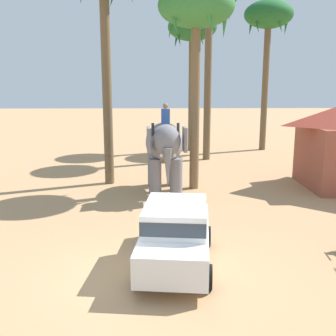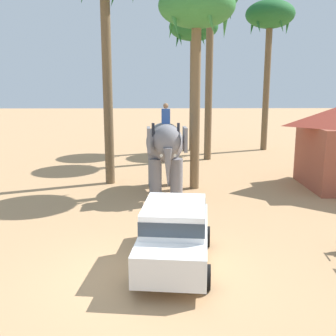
# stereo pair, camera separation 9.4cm
# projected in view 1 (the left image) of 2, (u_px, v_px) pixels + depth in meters

# --- Properties ---
(ground_plane) EXTENTS (120.00, 120.00, 0.00)m
(ground_plane) POSITION_uv_depth(u_px,v_px,m) (142.00, 275.00, 10.32)
(ground_plane) COLOR tan
(car_sedan_foreground) EXTENTS (2.21, 4.26, 1.70)m
(car_sedan_foreground) POSITION_uv_depth(u_px,v_px,m) (176.00, 231.00, 10.74)
(car_sedan_foreground) COLOR white
(car_sedan_foreground) RESTS_ON ground
(elephant_with_mahout) EXTENTS (1.76, 3.91, 3.88)m
(elephant_with_mahout) POSITION_uv_depth(u_px,v_px,m) (165.00, 147.00, 17.55)
(elephant_with_mahout) COLOR slate
(elephant_with_mahout) RESTS_ON ground
(palm_tree_behind_elephant) EXTENTS (3.20, 3.20, 9.05)m
(palm_tree_behind_elephant) POSITION_uv_depth(u_px,v_px,m) (192.00, 32.00, 26.74)
(palm_tree_behind_elephant) COLOR brown
(palm_tree_behind_elephant) RESTS_ON ground
(palm_tree_near_hut) EXTENTS (3.20, 3.20, 9.87)m
(palm_tree_near_hut) POSITION_uv_depth(u_px,v_px,m) (268.00, 20.00, 26.90)
(palm_tree_near_hut) COLOR brown
(palm_tree_near_hut) RESTS_ON ground
(palm_tree_left_of_road) EXTENTS (3.20, 3.20, 10.32)m
(palm_tree_left_of_road) POSITION_uv_depth(u_px,v_px,m) (209.00, 4.00, 23.34)
(palm_tree_left_of_road) COLOR brown
(palm_tree_left_of_road) RESTS_ON ground
(palm_tree_leaning_seaward) EXTENTS (3.20, 3.20, 8.69)m
(palm_tree_leaning_seaward) POSITION_uv_depth(u_px,v_px,m) (196.00, 13.00, 17.00)
(palm_tree_leaning_seaward) COLOR brown
(palm_tree_leaning_seaward) RESTS_ON ground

